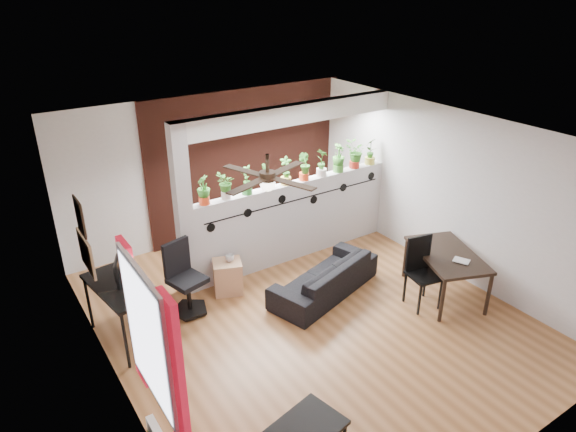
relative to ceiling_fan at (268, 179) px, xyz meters
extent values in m
cube|color=brown|center=(0.80, 0.30, -2.36)|extent=(6.30, 7.10, 0.10)
cube|color=#B7B7BA|center=(0.80, 3.32, -1.01)|extent=(6.30, 0.04, 2.90)
cube|color=#B7B7BA|center=(0.80, -2.72, -1.01)|extent=(6.30, 0.04, 2.90)
cube|color=#B7B7BA|center=(-1.82, 0.30, -1.01)|extent=(0.04, 7.10, 2.90)
cube|color=#B7B7BA|center=(3.42, 0.30, -1.01)|extent=(0.04, 7.10, 2.90)
cube|color=white|center=(0.80, 0.30, 0.34)|extent=(6.30, 7.10, 0.10)
cube|color=#BCBCC1|center=(1.60, 1.80, -1.64)|extent=(3.60, 0.18, 1.35)
cube|color=white|center=(1.60, 1.80, 0.14)|extent=(3.60, 0.18, 0.30)
cube|color=#BCBCC1|center=(-0.31, 1.80, -1.01)|extent=(0.22, 0.20, 2.60)
cube|color=#993E2C|center=(1.60, 3.27, -1.01)|extent=(3.90, 0.05, 2.60)
cube|color=black|center=(1.60, 1.70, -1.23)|extent=(3.31, 0.01, 0.02)
cylinder|color=black|center=(0.05, 1.70, -1.31)|extent=(0.14, 0.01, 0.14)
cylinder|color=black|center=(0.67, 1.70, -1.23)|extent=(0.14, 0.01, 0.14)
cylinder|color=black|center=(1.29, 1.70, -1.15)|extent=(0.14, 0.01, 0.14)
cylinder|color=black|center=(1.91, 1.70, -1.31)|extent=(0.14, 0.01, 0.14)
cylinder|color=black|center=(2.53, 1.70, -1.23)|extent=(0.14, 0.01, 0.14)
cylinder|color=black|center=(3.15, 1.70, -1.15)|extent=(0.14, 0.01, 0.14)
cube|color=white|center=(-1.78, -0.90, -0.76)|extent=(0.02, 0.95, 1.25)
cube|color=white|center=(-1.77, -0.90, -0.76)|extent=(0.04, 1.05, 1.35)
cube|color=red|center=(-1.73, -1.40, -0.86)|extent=(0.06, 0.30, 1.55)
cube|color=red|center=(-1.73, -0.40, -0.86)|extent=(0.06, 0.30, 1.55)
cube|color=olive|center=(-1.78, 1.25, -0.96)|extent=(0.03, 0.60, 0.45)
cube|color=#8C7259|center=(-1.78, 1.20, -0.46)|extent=(0.03, 0.30, 0.40)
cube|color=black|center=(-1.78, 1.20, -0.46)|extent=(0.02, 0.34, 0.44)
cylinder|color=black|center=(0.00, 0.00, 0.19)|extent=(0.04, 0.04, 0.20)
cylinder|color=black|center=(0.00, 0.00, 0.04)|extent=(0.18, 0.18, 0.10)
sphere|color=white|center=(0.00, 0.00, -0.05)|extent=(0.17, 0.17, 0.17)
cube|color=black|center=(0.32, 0.12, 0.03)|extent=(0.55, 0.29, 0.01)
cube|color=black|center=(-0.12, 0.32, 0.03)|extent=(0.29, 0.55, 0.01)
cube|color=black|center=(-0.32, -0.12, 0.03)|extent=(0.55, 0.29, 0.01)
cube|color=black|center=(0.12, -0.32, 0.03)|extent=(0.29, 0.55, 0.01)
cylinder|color=#E1411A|center=(0.02, 1.80, -0.90)|extent=(0.16, 0.16, 0.12)
imported|color=#1E5317|center=(0.02, 1.80, -0.70)|extent=(0.24, 0.27, 0.34)
cylinder|color=silver|center=(0.37, 1.80, -0.90)|extent=(0.14, 0.14, 0.12)
imported|color=#1E5317|center=(0.37, 1.80, -0.71)|extent=(0.26, 0.26, 0.31)
cylinder|color=#328A35|center=(0.72, 1.80, -0.90)|extent=(0.16, 0.16, 0.12)
imported|color=#1E5317|center=(0.72, 1.80, -0.69)|extent=(0.22, 0.26, 0.35)
cylinder|color=red|center=(1.07, 1.80, -0.90)|extent=(0.14, 0.14, 0.12)
imported|color=#1E5317|center=(1.07, 1.80, -0.71)|extent=(0.22, 0.19, 0.31)
cylinder|color=#E4C750|center=(1.42, 1.80, -0.90)|extent=(0.17, 0.17, 0.12)
imported|color=#1E5317|center=(1.42, 1.80, -0.69)|extent=(0.30, 0.29, 0.35)
cylinder|color=#EC421B|center=(1.78, 1.80, -0.90)|extent=(0.16, 0.16, 0.12)
imported|color=#1E5317|center=(1.78, 1.80, -0.69)|extent=(0.25, 0.27, 0.34)
cylinder|color=white|center=(2.13, 1.80, -0.90)|extent=(0.17, 0.17, 0.12)
imported|color=#1E5317|center=(2.13, 1.80, -0.68)|extent=(0.26, 0.29, 0.37)
cylinder|color=#428831|center=(2.48, 1.80, -0.90)|extent=(0.18, 0.18, 0.12)
imported|color=#1E5317|center=(2.48, 1.80, -0.68)|extent=(0.32, 0.29, 0.38)
cylinder|color=red|center=(2.83, 1.80, -0.90)|extent=(0.17, 0.17, 0.12)
imported|color=#1E5317|center=(2.83, 1.80, -0.68)|extent=(0.31, 0.29, 0.37)
cylinder|color=#D3D04A|center=(3.18, 1.80, -0.90)|extent=(0.18, 0.18, 0.12)
imported|color=#1E5317|center=(3.18, 1.80, -0.68)|extent=(0.29, 0.26, 0.38)
imported|color=black|center=(1.35, 0.64, -2.06)|extent=(1.89, 1.16, 0.52)
cube|color=tan|center=(0.16, 1.46, -2.06)|extent=(0.52, 0.50, 0.51)
imported|color=gray|center=(0.21, 1.46, -1.75)|extent=(0.14, 0.14, 0.10)
cube|color=black|center=(-1.45, 1.21, -1.51)|extent=(0.77, 1.22, 0.04)
cylinder|color=black|center=(-1.63, 0.64, -1.92)|extent=(0.04, 0.04, 0.79)
cylinder|color=black|center=(-1.11, 0.72, -1.92)|extent=(0.04, 0.04, 0.79)
cylinder|color=black|center=(-1.79, 1.69, -1.92)|extent=(0.04, 0.04, 0.79)
cylinder|color=black|center=(-1.27, 1.77, -1.92)|extent=(0.04, 0.04, 0.79)
imported|color=black|center=(-1.45, 1.36, -1.40)|extent=(0.31, 0.17, 0.18)
cylinder|color=black|center=(-0.55, 1.29, -2.27)|extent=(0.55, 0.55, 0.04)
cylinder|color=black|center=(-0.55, 1.29, -2.04)|extent=(0.06, 0.06, 0.46)
cube|color=black|center=(-0.55, 1.29, -1.79)|extent=(0.54, 0.54, 0.07)
cube|color=black|center=(-0.60, 1.48, -1.49)|extent=(0.42, 0.17, 0.50)
cube|color=black|center=(2.78, -0.38, -1.64)|extent=(1.19, 1.48, 0.05)
cylinder|color=black|center=(2.24, -0.82, -1.99)|extent=(0.06, 0.06, 0.66)
cylinder|color=black|center=(2.89, -1.07, -1.99)|extent=(0.06, 0.06, 0.66)
cylinder|color=black|center=(2.68, 0.30, -1.99)|extent=(0.06, 0.06, 0.66)
cylinder|color=black|center=(3.33, 0.05, -1.99)|extent=(0.06, 0.06, 0.66)
imported|color=gray|center=(2.68, -0.68, -1.60)|extent=(0.24, 0.27, 0.02)
cube|color=black|center=(2.31, -0.41, -1.82)|extent=(0.49, 0.49, 0.03)
cube|color=black|center=(2.34, -0.22, -1.54)|extent=(0.40, 0.11, 0.53)
cube|color=black|center=(2.10, -0.55, -2.07)|extent=(0.03, 0.03, 0.50)
cube|color=black|center=(2.45, -0.61, -2.07)|extent=(0.03, 0.03, 0.50)
cube|color=black|center=(2.17, -0.20, -1.81)|extent=(0.03, 0.03, 1.02)
cube|color=black|center=(2.52, -0.27, -1.81)|extent=(0.03, 0.03, 1.02)
cylinder|color=black|center=(-0.34, -1.34, -2.12)|extent=(0.04, 0.04, 0.40)
camera|label=1|loc=(-2.72, -4.50, 2.02)|focal=32.00mm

